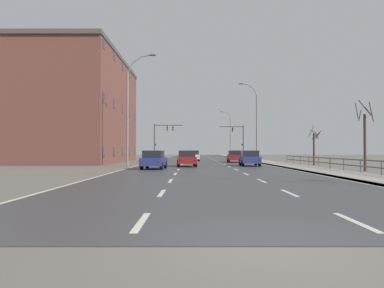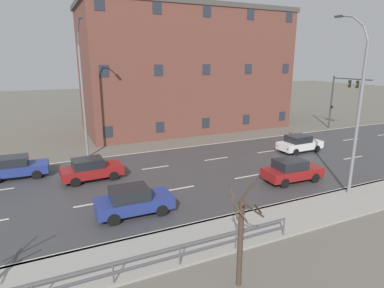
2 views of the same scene
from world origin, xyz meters
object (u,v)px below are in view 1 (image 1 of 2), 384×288
car_near_right (248,158)px  traffic_signal_left (160,135)px  street_lamp_left_bank (128,112)px  street_lamp_distant (228,135)px  car_mid_centre (192,156)px  traffic_signal_right (238,137)px  car_far_left (233,156)px  street_lamp_midground (254,123)px  car_near_left (185,158)px  car_distant (152,160)px  brick_building (82,110)px

car_near_right → traffic_signal_left: bearing=113.2°
street_lamp_left_bank → street_lamp_distant: bearing=72.7°
traffic_signal_left → car_mid_centre: (5.61, -11.16, -3.52)m
street_lamp_distant → traffic_signal_right: 18.77m
street_lamp_left_bank → car_far_left: size_ratio=2.67×
street_lamp_midground → car_far_left: bearing=-151.2°
street_lamp_distant → car_far_left: size_ratio=2.53×
street_lamp_midground → street_lamp_distant: size_ratio=1.02×
street_lamp_left_bank → car_near_left: bearing=-5.3°
street_lamp_midground → car_mid_centre: size_ratio=2.60×
car_distant → car_mid_centre: 23.18m
car_near_right → street_lamp_left_bank: bearing=-175.0°
street_lamp_distant → car_mid_centre: bearing=-105.8°
car_near_right → street_lamp_midground: bearing=78.8°
traffic_signal_right → car_distant: bearing=-108.7°
traffic_signal_left → car_mid_centre: traffic_signal_left is taller
street_lamp_distant → car_near_right: size_ratio=2.55×
car_far_left → car_near_left: (-6.10, -12.46, 0.00)m
traffic_signal_left → car_distant: bearing=-86.3°
street_lamp_midground → car_near_left: bearing=-123.0°
car_near_right → car_far_left: bearing=92.5°
traffic_signal_right → car_near_left: 30.98m
street_lamp_left_bank → car_mid_centre: (6.35, 17.66, -4.61)m
traffic_signal_right → car_far_left: traffic_signal_right is taller
car_far_left → car_near_left: bearing=-113.7°
street_lamp_midground → traffic_signal_left: (-14.11, 15.19, -0.94)m
traffic_signal_right → car_near_left: (-8.92, -29.50, -3.12)m
street_lamp_distant → car_distant: street_lamp_distant is taller
street_lamp_midground → car_mid_centre: 10.41m
car_mid_centre → street_lamp_distant: bearing=72.8°
street_lamp_left_bank → traffic_signal_right: bearing=63.3°
traffic_signal_left → car_near_left: size_ratio=1.51×
street_lamp_left_bank → car_near_right: size_ratio=2.69×
traffic_signal_right → car_near_left: bearing=-106.8°
street_lamp_left_bank → car_near_left: street_lamp_left_bank is taller
street_lamp_midground → brick_building: (-23.18, -0.62, 1.74)m
street_lamp_midground → car_near_right: bearing=-102.6°
street_lamp_midground → traffic_signal_right: size_ratio=1.78×
car_near_right → brick_building: (-20.32, 12.24, 6.20)m
traffic_signal_right → car_near_right: traffic_signal_right is taller
car_mid_centre → car_near_left: size_ratio=0.99×
car_near_right → car_distant: bearing=-144.8°
car_near_right → car_mid_centre: size_ratio=1.00×
street_lamp_left_bank → car_near_right: street_lamp_left_bank is taller
street_lamp_distant → car_mid_centre: street_lamp_distant is taller
car_near_right → car_mid_centre: bearing=109.8°
traffic_signal_left → car_near_left: 29.96m
traffic_signal_right → car_mid_centre: (-8.23, -11.32, -3.12)m
street_lamp_distant → traffic_signal_left: (-14.12, -18.89, -0.85)m
street_lamp_left_bank → car_near_left: 7.32m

